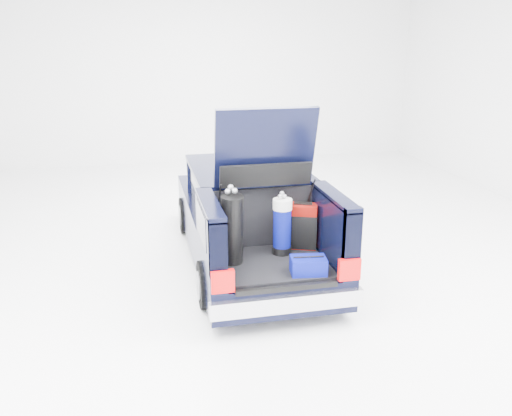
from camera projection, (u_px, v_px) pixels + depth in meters
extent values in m
plane|color=white|center=(249.00, 260.00, 8.32)|extent=(14.00, 14.00, 0.00)
cube|color=black|center=(241.00, 216.00, 8.77)|extent=(1.75, 3.00, 0.70)
cube|color=black|center=(225.00, 195.00, 10.26)|extent=(1.70, 0.30, 0.50)
cube|color=#B5B5BD|center=(224.00, 197.00, 10.41)|extent=(1.72, 0.10, 0.22)
cube|color=black|center=(247.00, 187.00, 8.11)|extent=(1.55, 1.95, 0.54)
cube|color=black|center=(247.00, 168.00, 8.02)|extent=(1.62, 2.05, 0.06)
cube|color=black|center=(273.00, 281.00, 6.81)|extent=(1.75, 1.30, 0.40)
cube|color=black|center=(273.00, 264.00, 6.76)|extent=(1.32, 1.18, 0.05)
cube|color=black|center=(211.00, 239.00, 6.46)|extent=(0.20, 1.30, 0.85)
cube|color=black|center=(333.00, 229.00, 6.78)|extent=(0.20, 1.30, 0.85)
cube|color=black|center=(210.00, 204.00, 6.33)|extent=(0.20, 1.30, 0.06)
cube|color=black|center=(335.00, 196.00, 6.65)|extent=(0.20, 1.30, 0.06)
cube|color=black|center=(262.00, 218.00, 7.20)|extent=(1.36, 0.08, 0.84)
cube|color=#B5B5BD|center=(288.00, 303.00, 6.17)|extent=(1.80, 0.12, 0.20)
cube|color=#AD0707|center=(223.00, 281.00, 5.94)|extent=(0.26, 0.07, 0.26)
cube|color=#AD0707|center=(349.00, 269.00, 6.24)|extent=(0.26, 0.07, 0.26)
cube|color=black|center=(287.00, 288.00, 6.15)|extent=(1.20, 0.06, 0.06)
cube|color=black|center=(265.00, 148.00, 6.74)|extent=(1.28, 0.33, 1.03)
cube|color=black|center=(265.00, 136.00, 6.73)|extent=(0.95, 0.17, 0.54)
cylinder|color=black|center=(186.00, 215.00, 9.40)|extent=(0.20, 0.62, 0.62)
cylinder|color=slate|center=(186.00, 215.00, 9.40)|extent=(0.23, 0.36, 0.36)
cylinder|color=black|center=(277.00, 209.00, 9.74)|extent=(0.20, 0.62, 0.62)
cylinder|color=slate|center=(277.00, 209.00, 9.74)|extent=(0.23, 0.36, 0.36)
cylinder|color=black|center=(207.00, 284.00, 6.80)|extent=(0.20, 0.62, 0.62)
cylinder|color=slate|center=(207.00, 284.00, 6.80)|extent=(0.23, 0.36, 0.36)
cylinder|color=black|center=(331.00, 273.00, 7.13)|extent=(0.20, 0.62, 0.62)
cylinder|color=slate|center=(331.00, 273.00, 7.13)|extent=(0.23, 0.36, 0.36)
cube|color=#6F0803|center=(302.00, 226.00, 7.14)|extent=(0.44, 0.35, 0.59)
cube|color=black|center=(303.00, 203.00, 7.04)|extent=(0.24, 0.13, 0.03)
cube|color=black|center=(305.00, 233.00, 7.05)|extent=(0.37, 0.16, 0.45)
cylinder|color=black|center=(232.00, 230.00, 6.58)|extent=(0.29, 0.36, 0.90)
cube|color=white|center=(230.00, 224.00, 6.67)|extent=(0.11, 0.03, 0.31)
sphere|color=#99999E|center=(228.00, 192.00, 6.44)|extent=(0.07, 0.07, 0.07)
sphere|color=#99999E|center=(235.00, 191.00, 6.40)|extent=(0.07, 0.07, 0.07)
cylinder|color=black|center=(282.00, 250.00, 7.01)|extent=(0.33, 0.33, 0.09)
cylinder|color=#04096A|center=(282.00, 228.00, 6.91)|extent=(0.30, 0.30, 0.52)
cylinder|color=white|center=(283.00, 204.00, 6.82)|extent=(0.33, 0.33, 0.13)
sphere|color=#99999E|center=(284.00, 196.00, 6.81)|extent=(0.06, 0.06, 0.06)
sphere|color=#99999E|center=(282.00, 193.00, 6.81)|extent=(0.06, 0.06, 0.06)
cube|color=#04096A|center=(308.00, 265.00, 6.40)|extent=(0.45, 0.32, 0.20)
cylinder|color=black|center=(309.00, 257.00, 6.37)|extent=(0.36, 0.07, 0.02)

